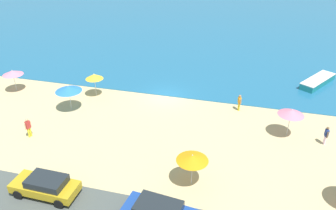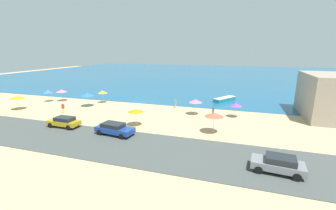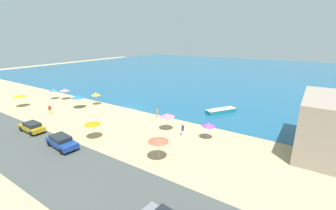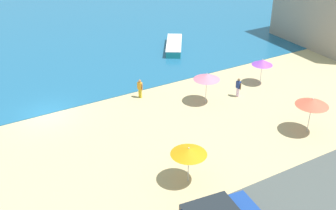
{
  "view_description": "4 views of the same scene",
  "coord_description": "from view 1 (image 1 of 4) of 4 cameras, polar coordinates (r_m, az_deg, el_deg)",
  "views": [
    {
      "loc": [
        7.66,
        -28.27,
        15.01
      ],
      "look_at": [
        1.22,
        -3.78,
        1.15
      ],
      "focal_mm": 35.0,
      "sensor_mm": 36.0,
      "label": 1
    },
    {
      "loc": [
        17.51,
        -37.43,
        9.78
      ],
      "look_at": [
        6.67,
        -3.42,
        0.99
      ],
      "focal_mm": 24.0,
      "sensor_mm": 36.0,
      "label": 2
    },
    {
      "loc": [
        27.62,
        -28.71,
        12.63
      ],
      "look_at": [
        7.82,
        1.26,
        1.64
      ],
      "focal_mm": 24.0,
      "sensor_mm": 36.0,
      "label": 3
    },
    {
      "loc": [
        -5.78,
        -28.01,
        15.59
      ],
      "look_at": [
        7.8,
        -4.57,
        0.83
      ],
      "focal_mm": 45.0,
      "sensor_mm": 36.0,
      "label": 4
    }
  ],
  "objects": [
    {
      "name": "beach_umbrella_8",
      "position": [
        32.9,
        -12.73,
        4.87
      ],
      "size": [
        1.73,
        1.73,
        2.43
      ],
      "color": "#B2B2B7",
      "rests_on": "ground_plane"
    },
    {
      "name": "bather_1",
      "position": [
        28.48,
        -23.17,
        -3.48
      ],
      "size": [
        0.31,
        0.55,
        1.69
      ],
      "color": "yellow",
      "rests_on": "ground_plane"
    },
    {
      "name": "beach_umbrella_1",
      "position": [
        36.7,
        -25.45,
        5.11
      ],
      "size": [
        2.03,
        2.03,
        2.32
      ],
      "color": "#B2B2B7",
      "rests_on": "ground_plane"
    },
    {
      "name": "beach_umbrella_5",
      "position": [
        21.1,
        4.26,
        -9.19
      ],
      "size": [
        2.09,
        2.09,
        2.34
      ],
      "color": "#B2B2B7",
      "rests_on": "ground_plane"
    },
    {
      "name": "bather_0",
      "position": [
        28.16,
        25.85,
        -4.65
      ],
      "size": [
        0.26,
        0.57,
        1.58
      ],
      "color": "white",
      "rests_on": "ground_plane"
    },
    {
      "name": "bather_2",
      "position": [
        30.68,
        12.33,
        0.55
      ],
      "size": [
        0.34,
        0.53,
        1.57
      ],
      "color": "yellow",
      "rests_on": "ground_plane"
    },
    {
      "name": "beach_umbrella_0",
      "position": [
        27.46,
        20.67,
        -1.19
      ],
      "size": [
        2.05,
        2.05,
        2.48
      ],
      "color": "#B2B2B7",
      "rests_on": "ground_plane"
    },
    {
      "name": "ground_plane",
      "position": [
        32.91,
        -0.38,
        1.56
      ],
      "size": [
        160.0,
        160.0,
        0.0
      ],
      "primitive_type": "plane",
      "color": "tan"
    },
    {
      "name": "skiff_nearshore",
      "position": [
        38.73,
        24.66,
        3.81
      ],
      "size": [
        4.12,
        5.43,
        0.71
      ],
      "color": "#1A7D81",
      "rests_on": "sea"
    },
    {
      "name": "parked_car_0",
      "position": [
        22.4,
        -20.54,
        -12.98
      ],
      "size": [
        4.24,
        1.86,
        1.35
      ],
      "color": "#B48F1A",
      "rests_on": "coastal_road"
    },
    {
      "name": "beach_umbrella_3",
      "position": [
        30.85,
        -16.96,
        2.73
      ],
      "size": [
        2.38,
        2.38,
        2.45
      ],
      "color": "#B2B2B7",
      "rests_on": "ground_plane"
    }
  ]
}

